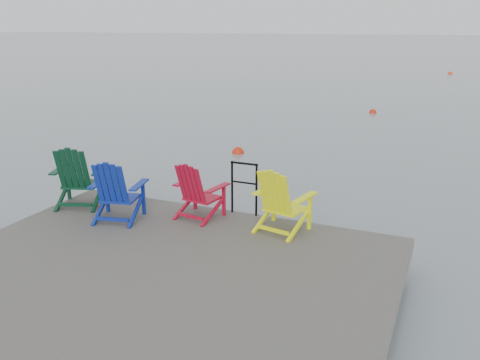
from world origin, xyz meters
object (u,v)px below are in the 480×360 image
at_px(handrail, 244,183).
at_px(chair_blue, 116,190).
at_px(chair_green, 78,176).
at_px(buoy_a, 238,153).
at_px(buoy_b, 373,113).
at_px(chair_yellow, 281,200).
at_px(buoy_d, 450,74).
at_px(chair_red, 198,190).

xyz_separation_m(handrail, chair_blue, (-1.78, -1.09, -0.02)).
bearing_deg(chair_green, chair_blue, -36.22).
height_order(handrail, chair_green, chair_green).
relative_size(buoy_a, buoy_b, 1.11).
distance_m(buoy_a, buoy_b, 9.01).
xyz_separation_m(chair_yellow, buoy_b, (-0.99, 14.86, -1.02)).
xyz_separation_m(chair_blue, buoy_d, (4.01, 35.79, -1.02)).
xyz_separation_m(handrail, buoy_a, (-2.60, 5.70, -1.04)).
bearing_deg(chair_green, buoy_a, 68.46).
xyz_separation_m(buoy_a, buoy_d, (4.84, 29.01, 0.00)).
relative_size(buoy_b, buoy_d, 0.90).
bearing_deg(buoy_a, chair_blue, -83.07).
xyz_separation_m(handrail, buoy_d, (2.24, 34.70, -1.04)).
distance_m(chair_red, buoy_b, 14.89).
distance_m(handrail, chair_blue, 2.08).
bearing_deg(handrail, chair_red, -142.72).
relative_size(chair_red, chair_yellow, 0.93).
xyz_separation_m(chair_blue, chair_red, (1.15, 0.61, -0.04)).
relative_size(buoy_a, buoy_d, 0.99).
height_order(chair_green, chair_red, chair_green).
bearing_deg(buoy_d, chair_green, -98.08).
distance_m(chair_green, chair_yellow, 3.63).
xyz_separation_m(chair_green, buoy_b, (2.62, 15.16, -1.05)).
height_order(buoy_b, buoy_d, buoy_d).
xyz_separation_m(handrail, chair_yellow, (0.81, -0.48, -0.03)).
bearing_deg(buoy_d, chair_yellow, -92.32).
bearing_deg(chair_red, buoy_b, 97.27).
bearing_deg(handrail, chair_yellow, -30.70).
distance_m(chair_red, buoy_d, 35.31).
distance_m(buoy_b, buoy_d, 20.47).
height_order(chair_yellow, buoy_d, chair_yellow).
bearing_deg(chair_blue, buoy_b, 70.37).
height_order(chair_red, buoy_a, chair_red).
distance_m(chair_blue, buoy_d, 36.03).
bearing_deg(buoy_a, buoy_b, 74.41).
bearing_deg(chair_red, chair_green, -162.91).
bearing_deg(buoy_d, buoy_a, -99.47).
xyz_separation_m(chair_blue, chair_yellow, (2.59, 0.61, -0.00)).
bearing_deg(buoy_b, buoy_a, -105.59).
relative_size(handrail, chair_red, 0.94).
bearing_deg(buoy_a, handrail, -65.46).
bearing_deg(chair_yellow, buoy_d, 98.94).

